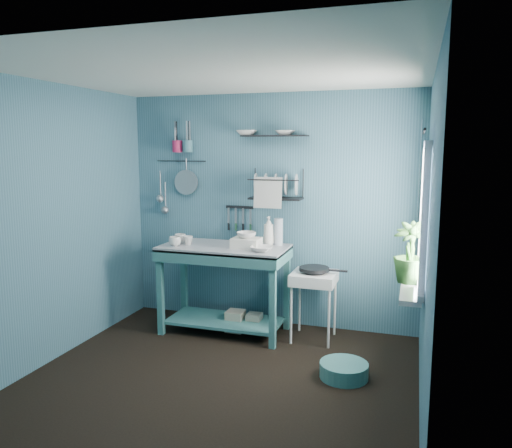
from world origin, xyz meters
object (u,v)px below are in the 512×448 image
(water_bottle, at_px, (278,232))
(soap_bottle, at_px, (269,231))
(mug_left, at_px, (175,241))
(floor_basin, at_px, (344,370))
(wash_tub, at_px, (246,243))
(utensil_cup_teal, at_px, (188,146))
(hotplate_stand, at_px, (314,306))
(dish_rack, at_px, (276,184))
(storage_tin_small, at_px, (254,323))
(utensil_cup_magenta, at_px, (177,146))
(storage_tin_large, at_px, (235,321))
(work_counter, at_px, (225,289))
(potted_plant, at_px, (410,252))
(mug_mid, at_px, (188,240))
(colander, at_px, (186,182))
(mug_right, at_px, (180,239))
(frying_pan, at_px, (314,269))

(water_bottle, bearing_deg, soap_bottle, -168.69)
(mug_left, xyz_separation_m, floor_basin, (1.83, -0.54, -0.91))
(wash_tub, relative_size, floor_basin, 0.68)
(mug_left, height_order, utensil_cup_teal, utensil_cup_teal)
(hotplate_stand, distance_m, dish_rack, 1.31)
(water_bottle, xyz_separation_m, storage_tin_small, (-0.22, -0.14, -0.96))
(utensil_cup_magenta, height_order, storage_tin_large, utensil_cup_magenta)
(utensil_cup_teal, distance_m, floor_basin, 2.89)
(work_counter, distance_m, potted_plant, 2.01)
(wash_tub, height_order, hotplate_stand, wash_tub)
(dish_rack, bearing_deg, water_bottle, -69.12)
(potted_plant, bearing_deg, floor_basin, -160.85)
(storage_tin_small, distance_m, floor_basin, 1.31)
(soap_bottle, relative_size, storage_tin_small, 1.49)
(dish_rack, bearing_deg, potted_plant, -40.41)
(storage_tin_small, relative_size, floor_basin, 0.49)
(mug_mid, relative_size, hotplate_stand, 0.14)
(water_bottle, relative_size, hotplate_stand, 0.40)
(hotplate_stand, bearing_deg, storage_tin_small, -175.90)
(potted_plant, bearing_deg, colander, 159.25)
(colander, bearing_deg, wash_tub, -26.19)
(storage_tin_small, bearing_deg, utensil_cup_teal, 161.31)
(mug_right, relative_size, utensil_cup_magenta, 0.95)
(work_counter, height_order, storage_tin_large, work_counter)
(utensil_cup_magenta, relative_size, utensil_cup_teal, 1.00)
(work_counter, bearing_deg, soap_bottle, 32.80)
(hotplate_stand, height_order, storage_tin_small, hotplate_stand)
(mug_left, relative_size, soap_bottle, 0.41)
(mug_left, distance_m, mug_right, 0.16)
(hotplate_stand, relative_size, potted_plant, 1.39)
(soap_bottle, relative_size, dish_rack, 0.54)
(wash_tub, bearing_deg, utensil_cup_magenta, 157.42)
(work_counter, bearing_deg, wash_tub, 2.76)
(colander, bearing_deg, dish_rack, -4.27)
(water_bottle, height_order, utensil_cup_magenta, utensil_cup_magenta)
(frying_pan, height_order, colander, colander)
(soap_bottle, xyz_separation_m, storage_tin_small, (-0.12, -0.12, -0.97))
(storage_tin_large, distance_m, floor_basin, 1.46)
(hotplate_stand, bearing_deg, wash_tub, -167.52)
(storage_tin_small, bearing_deg, dish_rack, 56.61)
(water_bottle, relative_size, potted_plant, 0.56)
(utensil_cup_teal, bearing_deg, dish_rack, -2.78)
(work_counter, distance_m, mug_mid, 0.64)
(wash_tub, relative_size, frying_pan, 0.93)
(hotplate_stand, distance_m, colander, 1.98)
(dish_rack, bearing_deg, mug_left, -161.58)
(colander, xyz_separation_m, storage_tin_small, (0.91, -0.32, -1.44))
(mug_left, distance_m, floor_basin, 2.11)
(soap_bottle, relative_size, hotplate_stand, 0.43)
(utensil_cup_magenta, bearing_deg, water_bottle, -7.21)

